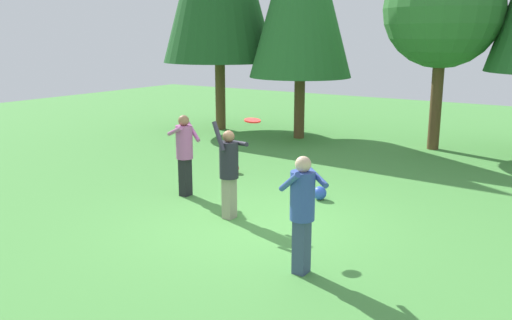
{
  "coord_description": "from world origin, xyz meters",
  "views": [
    {
      "loc": [
        5.01,
        -7.49,
        3.23
      ],
      "look_at": [
        -0.19,
        0.35,
        1.05
      ],
      "focal_mm": 37.81,
      "sensor_mm": 36.0,
      "label": 1
    }
  ],
  "objects_px": {
    "person_catcher": "(302,205)",
    "ball_blue": "(320,193)",
    "person_thrower": "(229,167)",
    "tree_center": "(443,9)",
    "ball_red": "(234,168)",
    "person_bystander": "(184,149)",
    "frisbee": "(252,120)"
  },
  "relations": [
    {
      "from": "person_bystander",
      "to": "frisbee",
      "type": "bearing_deg",
      "value": -0.0
    },
    {
      "from": "person_thrower",
      "to": "person_bystander",
      "type": "relative_size",
      "value": 1.06
    },
    {
      "from": "person_bystander",
      "to": "person_thrower",
      "type": "bearing_deg",
      "value": 0.35
    },
    {
      "from": "person_bystander",
      "to": "person_catcher",
      "type": "bearing_deg",
      "value": -5.0
    },
    {
      "from": "person_thrower",
      "to": "person_catcher",
      "type": "bearing_deg",
      "value": -7.8
    },
    {
      "from": "person_thrower",
      "to": "frisbee",
      "type": "height_order",
      "value": "frisbee"
    },
    {
      "from": "person_catcher",
      "to": "ball_blue",
      "type": "bearing_deg",
      "value": -33.17
    },
    {
      "from": "frisbee",
      "to": "ball_blue",
      "type": "bearing_deg",
      "value": 86.17
    },
    {
      "from": "frisbee",
      "to": "tree_center",
      "type": "relative_size",
      "value": 0.06
    },
    {
      "from": "person_thrower",
      "to": "tree_center",
      "type": "xyz_separation_m",
      "value": [
        1.33,
        8.2,
        2.97
      ]
    },
    {
      "from": "person_bystander",
      "to": "ball_red",
      "type": "distance_m",
      "value": 2.24
    },
    {
      "from": "person_thrower",
      "to": "ball_red",
      "type": "distance_m",
      "value": 3.37
    },
    {
      "from": "frisbee",
      "to": "ball_red",
      "type": "relative_size",
      "value": 1.45
    },
    {
      "from": "person_catcher",
      "to": "frisbee",
      "type": "bearing_deg",
      "value": 0.0
    },
    {
      "from": "ball_blue",
      "to": "frisbee",
      "type": "bearing_deg",
      "value": -93.83
    },
    {
      "from": "person_thrower",
      "to": "tree_center",
      "type": "distance_m",
      "value": 8.82
    },
    {
      "from": "person_catcher",
      "to": "frisbee",
      "type": "distance_m",
      "value": 2.02
    },
    {
      "from": "person_catcher",
      "to": "person_bystander",
      "type": "relative_size",
      "value": 0.99
    },
    {
      "from": "person_catcher",
      "to": "ball_red",
      "type": "relative_size",
      "value": 6.72
    },
    {
      "from": "ball_blue",
      "to": "tree_center",
      "type": "bearing_deg",
      "value": 85.69
    },
    {
      "from": "frisbee",
      "to": "ball_red",
      "type": "bearing_deg",
      "value": 130.47
    },
    {
      "from": "ball_blue",
      "to": "person_catcher",
      "type": "bearing_deg",
      "value": -67.27
    },
    {
      "from": "ball_blue",
      "to": "person_thrower",
      "type": "bearing_deg",
      "value": -114.21
    },
    {
      "from": "frisbee",
      "to": "ball_red",
      "type": "distance_m",
      "value": 4.31
    },
    {
      "from": "tree_center",
      "to": "ball_red",
      "type": "bearing_deg",
      "value": -119.96
    },
    {
      "from": "frisbee",
      "to": "tree_center",
      "type": "bearing_deg",
      "value": 85.81
    },
    {
      "from": "ball_red",
      "to": "tree_center",
      "type": "relative_size",
      "value": 0.04
    },
    {
      "from": "person_bystander",
      "to": "tree_center",
      "type": "relative_size",
      "value": 0.3
    },
    {
      "from": "person_catcher",
      "to": "tree_center",
      "type": "bearing_deg",
      "value": -50.66
    },
    {
      "from": "person_catcher",
      "to": "tree_center",
      "type": "distance_m",
      "value": 9.99
    },
    {
      "from": "person_bystander",
      "to": "ball_red",
      "type": "height_order",
      "value": "person_bystander"
    },
    {
      "from": "frisbee",
      "to": "ball_blue",
      "type": "distance_m",
      "value": 2.82
    }
  ]
}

